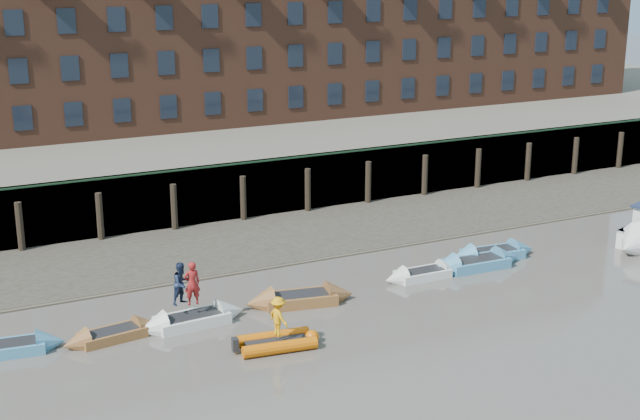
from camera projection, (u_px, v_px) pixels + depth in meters
ground at (424, 394)px, 30.50m from camera, size 220.00×220.00×0.00m
foreshore at (235, 245)px, 45.99m from camera, size 110.00×8.00×0.50m
mud_band at (260, 265)px, 43.06m from camera, size 110.00×1.60×0.10m
river_wall at (205, 195)px, 49.31m from camera, size 110.00×1.23×3.30m
bank_terrace at (139, 148)px, 61.02m from camera, size 110.00×28.00×3.20m
rowboat_1 at (7, 348)px, 33.52m from camera, size 4.39×1.74×1.24m
rowboat_2 at (112, 335)px, 34.75m from camera, size 4.09×1.70×1.15m
rowboat_3 at (192, 320)px, 36.06m from camera, size 4.66×1.62×1.33m
rowboat_4 at (300, 299)px, 38.23m from camera, size 4.94×2.25×1.38m
rowboat_5 at (423, 274)px, 41.27m from camera, size 3.97×1.16×1.15m
rowboat_6 at (476, 263)px, 42.57m from camera, size 4.87×1.57×1.40m
rowboat_7 at (492, 254)px, 43.92m from camera, size 4.77×1.77×1.35m
rib_tender at (280, 342)px, 34.06m from camera, size 3.24×1.85×0.55m
person_rower_a at (192, 283)px, 35.67m from camera, size 0.68×0.46×1.82m
person_rower_b at (182, 283)px, 35.74m from camera, size 1.05×0.95×1.76m
person_rib_crew at (279, 317)px, 33.69m from camera, size 0.78×1.11×1.57m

